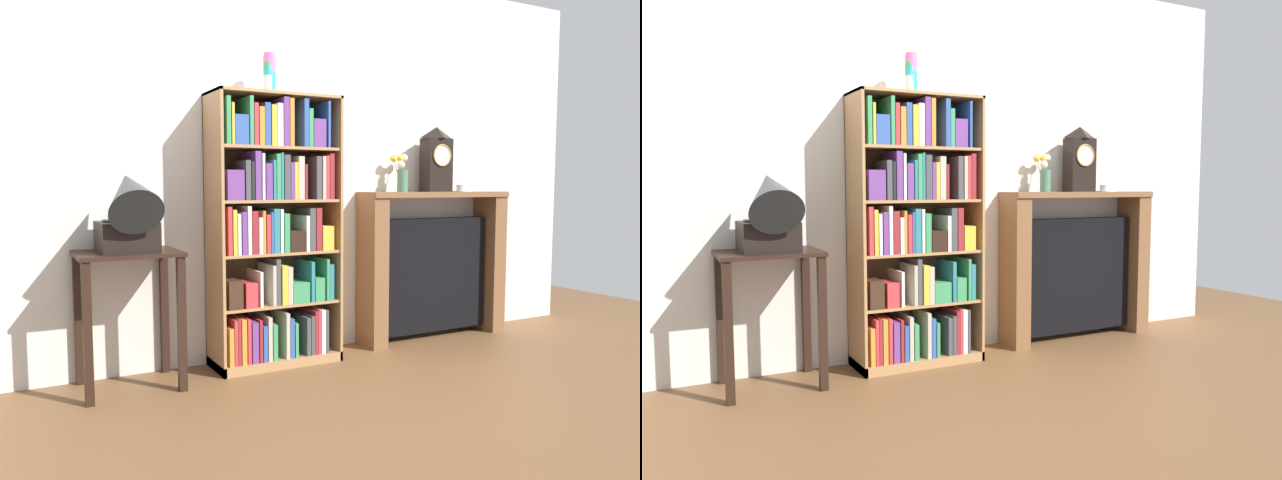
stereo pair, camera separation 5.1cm
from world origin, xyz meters
The scene contains 10 objects.
ground_plane centered at (0.00, 0.00, -0.01)m, with size 8.03×6.40×0.02m, color brown.
wall_back centered at (0.20, 0.30, 1.30)m, with size 5.03×0.08×2.60m, color silver.
bookshelf centered at (-0.01, 0.07, 0.82)m, with size 0.81×0.34×1.69m.
cup_stack centered at (-0.03, 0.07, 1.81)m, with size 0.08×0.08×0.24m.
side_table_left centered at (-0.91, 0.03, 0.56)m, with size 0.55×0.45×0.77m.
gramophone centered at (-0.91, -0.06, 1.00)m, with size 0.30×0.54×0.54m.
fireplace_mantel centered at (1.31, 0.15, 0.53)m, with size 1.21×0.27×1.09m.
mantel_clock centered at (1.31, 0.12, 1.32)m, with size 0.21×0.13×0.47m.
flower_vase centered at (1.01, 0.14, 1.22)m, with size 0.15×0.11×0.27m.
teacup_with_saucer centered at (1.57, 0.12, 1.11)m, with size 0.15×0.15×0.05m.
Camera 1 is at (-1.54, -3.38, 1.13)m, focal length 33.83 mm.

